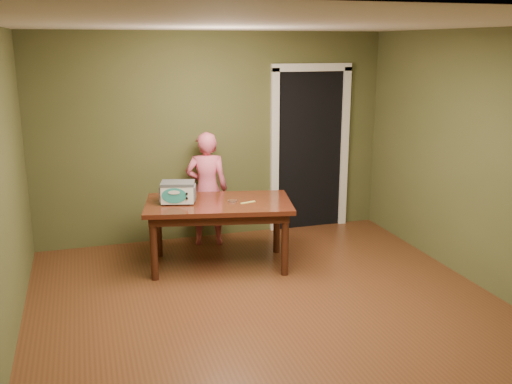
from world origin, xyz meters
TOP-DOWN VIEW (x-y plane):
  - floor at (0.00, 0.00)m, footprint 5.00×5.00m
  - room_shell at (0.00, 0.00)m, footprint 4.52×5.02m
  - doorway at (1.30, 2.78)m, footprint 1.10×0.66m
  - dining_table at (-0.20, 1.45)m, footprint 1.75×1.20m
  - toy_oven at (-0.64, 1.53)m, footprint 0.43×0.34m
  - baking_pan at (-0.06, 1.39)m, footprint 0.10×0.10m
  - spatula at (0.10, 1.31)m, footprint 0.18×0.07m
  - child at (-0.17, 2.20)m, footprint 0.59×0.46m

SIDE VIEW (x-z plane):
  - floor at x=0.00m, z-range 0.00..0.00m
  - dining_table at x=-0.20m, z-range 0.28..1.03m
  - child at x=-0.17m, z-range 0.00..1.42m
  - spatula at x=0.10m, z-range 0.75..0.76m
  - baking_pan at x=-0.06m, z-range 0.75..0.77m
  - toy_oven at x=-0.64m, z-range 0.76..1.00m
  - doorway at x=1.30m, z-range -0.07..2.18m
  - room_shell at x=0.00m, z-range 0.40..3.01m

